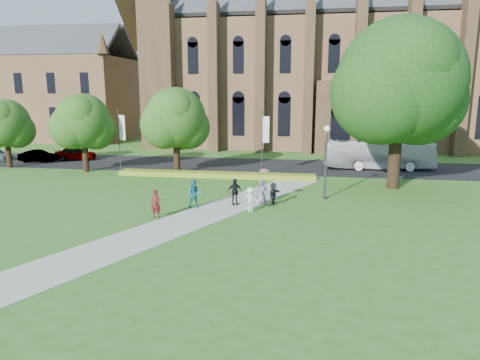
% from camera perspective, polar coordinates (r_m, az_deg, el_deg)
% --- Properties ---
extents(ground, '(160.00, 160.00, 0.00)m').
position_cam_1_polar(ground, '(25.87, -5.25, -5.26)').
color(ground, '#31641E').
rests_on(ground, ground).
extents(road, '(160.00, 10.00, 0.02)m').
position_cam_1_polar(road, '(45.04, 1.06, 1.94)').
color(road, black).
rests_on(road, ground).
extents(footpath, '(15.58, 28.54, 0.04)m').
position_cam_1_polar(footpath, '(26.80, -4.72, -4.62)').
color(footpath, '#B2B2A8').
rests_on(footpath, ground).
extents(flower_hedge, '(18.00, 1.40, 0.45)m').
position_cam_1_polar(flower_hedge, '(38.77, -3.30, 0.70)').
color(flower_hedge, '#A7B323').
rests_on(flower_hedge, ground).
extents(cathedral, '(52.60, 18.25, 28.00)m').
position_cam_1_polar(cathedral, '(64.08, 13.00, 16.10)').
color(cathedral, brown).
rests_on(cathedral, ground).
extents(building_west, '(22.00, 14.00, 18.30)m').
position_cam_1_polar(building_west, '(77.33, -22.72, 11.86)').
color(building_west, brown).
rests_on(building_west, ground).
extents(streetlamp, '(0.44, 0.44, 5.24)m').
position_cam_1_polar(streetlamp, '(30.79, 11.41, 3.51)').
color(streetlamp, '#38383D').
rests_on(streetlamp, ground).
extents(large_tree, '(9.60, 9.60, 13.20)m').
position_cam_1_polar(large_tree, '(35.65, 20.55, 12.24)').
color(large_tree, '#332114').
rests_on(large_tree, ground).
extents(street_tree_0, '(5.20, 5.20, 7.50)m').
position_cam_1_polar(street_tree_0, '(43.61, -20.20, 7.38)').
color(street_tree_0, '#332114').
rests_on(street_tree_0, ground).
extents(street_tree_1, '(5.60, 5.60, 8.05)m').
position_cam_1_polar(street_tree_1, '(40.46, -8.57, 8.18)').
color(street_tree_1, '#332114').
rests_on(street_tree_1, ground).
extents(street_tree_2, '(4.80, 4.80, 6.95)m').
position_cam_1_polar(street_tree_2, '(49.44, -28.80, 6.66)').
color(street_tree_2, '#332114').
rests_on(street_tree_2, ground).
extents(banner_pole_0, '(0.70, 0.10, 6.00)m').
position_cam_1_polar(banner_pole_0, '(39.61, 3.13, 5.56)').
color(banner_pole_0, '#38383D').
rests_on(banner_pole_0, ground).
extents(banner_pole_1, '(0.70, 0.10, 6.00)m').
position_cam_1_polar(banner_pole_1, '(43.38, -15.68, 5.66)').
color(banner_pole_1, '#38383D').
rests_on(banner_pole_1, ground).
extents(tour_coach, '(10.83, 3.25, 2.98)m').
position_cam_1_polar(tour_coach, '(44.88, 17.98, 3.28)').
color(tour_coach, white).
rests_on(tour_coach, road).
extents(car_0, '(4.69, 2.68, 1.50)m').
position_cam_1_polar(car_0, '(52.25, -21.05, 3.33)').
color(car_0, gray).
rests_on(car_0, road).
extents(car_1, '(4.21, 1.99, 1.33)m').
position_cam_1_polar(car_1, '(52.26, -25.27, 2.91)').
color(car_1, gray).
rests_on(car_1, road).
extents(pedestrian_0, '(0.66, 0.46, 1.72)m').
position_cam_1_polar(pedestrian_0, '(26.29, -11.15, -3.13)').
color(pedestrian_0, maroon).
rests_on(pedestrian_0, footpath).
extents(pedestrian_1, '(1.08, 0.94, 1.89)m').
position_cam_1_polar(pedestrian_1, '(28.12, -6.08, -1.84)').
color(pedestrian_1, '#186A78').
rests_on(pedestrian_1, footpath).
extents(pedestrian_2, '(1.16, 0.91, 1.58)m').
position_cam_1_polar(pedestrian_2, '(27.07, 1.39, -2.65)').
color(pedestrian_2, silver).
rests_on(pedestrian_2, footpath).
extents(pedestrian_3, '(1.14, 0.88, 1.80)m').
position_cam_1_polar(pedestrian_3, '(28.77, -0.72, -1.58)').
color(pedestrian_3, black).
rests_on(pedestrian_3, footpath).
extents(pedestrian_4, '(0.90, 0.67, 1.68)m').
position_cam_1_polar(pedestrian_4, '(29.17, 2.89, -1.53)').
color(pedestrian_4, slate).
rests_on(pedestrian_4, footpath).
extents(pedestrian_5, '(0.93, 1.48, 1.52)m').
position_cam_1_polar(pedestrian_5, '(28.91, 4.48, -1.83)').
color(pedestrian_5, '#212228').
rests_on(pedestrian_5, footpath).
extents(parasol, '(0.79, 0.79, 0.63)m').
position_cam_1_polar(parasol, '(29.02, 3.29, 0.72)').
color(parasol, '#DE9DB0').
rests_on(parasol, pedestrian_4).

